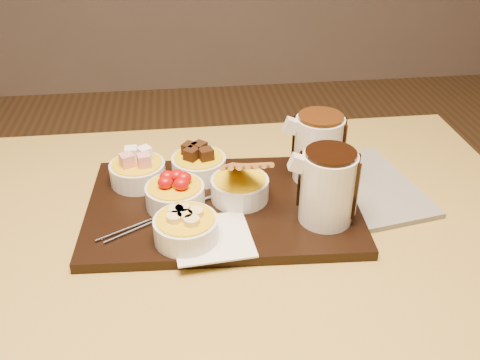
{
  "coord_description": "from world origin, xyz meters",
  "views": [
    {
      "loc": [
        -0.0,
        -0.69,
        1.28
      ],
      "look_at": [
        0.09,
        0.07,
        0.81
      ],
      "focal_mm": 40.0,
      "sensor_mm": 36.0,
      "label": 1
    }
  ],
  "objects": [
    {
      "name": "dining_table",
      "position": [
        0.0,
        0.0,
        0.65
      ],
      "size": [
        1.2,
        0.8,
        0.75
      ],
      "color": "#AF9141",
      "rests_on": "ground"
    },
    {
      "name": "serving_board",
      "position": [
        0.06,
        0.07,
        0.76
      ],
      "size": [
        0.48,
        0.32,
        0.02
      ],
      "primitive_type": "cube",
      "rotation": [
        0.0,
        0.0,
        -0.06
      ],
      "color": "black",
      "rests_on": "dining_table"
    },
    {
      "name": "napkin",
      "position": [
        0.03,
        -0.03,
        0.77
      ],
      "size": [
        0.13,
        0.13,
        0.0
      ],
      "primitive_type": "cube",
      "rotation": [
        0.0,
        0.0,
        0.08
      ],
      "color": "white",
      "rests_on": "serving_board"
    },
    {
      "name": "bowl_marshmallows",
      "position": [
        -0.09,
        0.15,
        0.79
      ],
      "size": [
        0.1,
        0.1,
        0.04
      ],
      "primitive_type": "cylinder",
      "color": "silver",
      "rests_on": "serving_board"
    },
    {
      "name": "bowl_cake",
      "position": [
        0.02,
        0.16,
        0.79
      ],
      "size": [
        0.1,
        0.1,
        0.04
      ],
      "primitive_type": "cylinder",
      "color": "silver",
      "rests_on": "serving_board"
    },
    {
      "name": "bowl_strawberries",
      "position": [
        -0.02,
        0.07,
        0.79
      ],
      "size": [
        0.1,
        0.1,
        0.04
      ],
      "primitive_type": "cylinder",
      "color": "silver",
      "rests_on": "serving_board"
    },
    {
      "name": "bowl_biscotti",
      "position": [
        0.09,
        0.08,
        0.79
      ],
      "size": [
        0.1,
        0.1,
        0.04
      ],
      "primitive_type": "cylinder",
      "color": "silver",
      "rests_on": "serving_board"
    },
    {
      "name": "bowl_bananas",
      "position": [
        -0.01,
        -0.03,
        0.79
      ],
      "size": [
        0.1,
        0.1,
        0.04
      ],
      "primitive_type": "cylinder",
      "color": "silver",
      "rests_on": "serving_board"
    },
    {
      "name": "pitcher_dark_chocolate",
      "position": [
        0.22,
        -0.0,
        0.83
      ],
      "size": [
        0.09,
        0.09,
        0.12
      ],
      "primitive_type": "cylinder",
      "rotation": [
        0.0,
        0.0,
        -0.06
      ],
      "color": "silver",
      "rests_on": "serving_board"
    },
    {
      "name": "pitcher_milk_chocolate",
      "position": [
        0.24,
        0.13,
        0.83
      ],
      "size": [
        0.09,
        0.09,
        0.12
      ],
      "primitive_type": "cylinder",
      "rotation": [
        0.0,
        0.0,
        -0.06
      ],
      "color": "silver",
      "rests_on": "serving_board"
    },
    {
      "name": "fondue_skewers",
      "position": [
        -0.03,
        0.04,
        0.77
      ],
      "size": [
        0.15,
        0.24,
        0.01
      ],
      "primitive_type": null,
      "rotation": [
        0.0,
        0.0,
        -1.07
      ],
      "color": "silver",
      "rests_on": "serving_board"
    },
    {
      "name": "newspaper",
      "position": [
        0.26,
        0.09,
        0.76
      ],
      "size": [
        0.35,
        0.3,
        0.01
      ],
      "primitive_type": "cube",
      "rotation": [
        0.0,
        0.0,
        0.18
      ],
      "color": "beige",
      "rests_on": "dining_table"
    }
  ]
}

